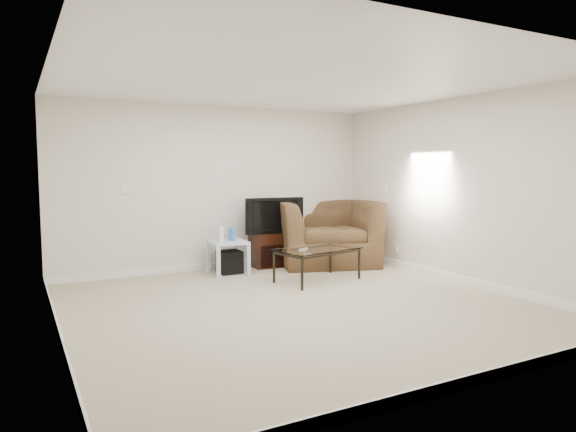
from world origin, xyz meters
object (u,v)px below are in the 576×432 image
tv_stand (272,249)px  side_table (228,257)px  subwoofer (229,262)px  recliner (326,222)px  television (272,215)px  coffee_table (317,265)px

tv_stand → side_table: 0.87m
side_table → subwoofer: size_ratio=1.57×
tv_stand → recliner: size_ratio=0.41×
television → coffee_table: bearing=-83.6°
television → recliner: recliner is taller
television → side_table: 1.03m
subwoofer → coffee_table: bearing=-50.8°
side_table → coffee_table: size_ratio=0.44×
subwoofer → recliner: 1.76m
recliner → coffee_table: (-0.81, -1.05, -0.46)m
tv_stand → side_table: (-0.83, -0.23, -0.02)m
tv_stand → side_table: bearing=-161.5°
side_table → coffee_table: 1.39m
television → side_table: bearing=-163.1°
television → recliner: size_ratio=0.57×
recliner → coffee_table: size_ratio=1.36×
television → coffee_table: television is taller
tv_stand → coffee_table: size_ratio=0.56×
subwoofer → coffee_table: 1.38m
recliner → subwoofer: bearing=-162.1°
subwoofer → side_table: bearing=-147.7°
recliner → coffee_table: 1.40m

